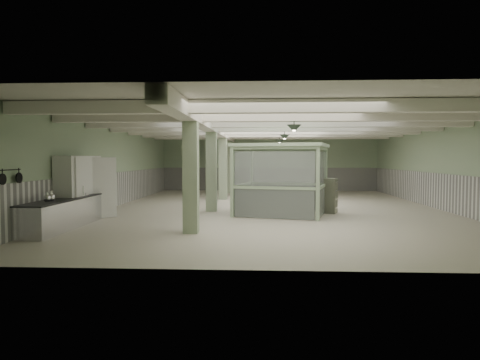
{
  "coord_description": "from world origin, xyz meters",
  "views": [
    {
      "loc": [
        -0.47,
        -18.11,
        2.16
      ],
      "look_at": [
        -1.32,
        -1.66,
        1.3
      ],
      "focal_mm": 32.0,
      "sensor_mm": 36.0,
      "label": 1
    }
  ],
  "objects_px": {
    "walkin_cooler": "(80,188)",
    "filing_cabinet": "(331,196)",
    "guard_booth": "(281,167)",
    "prep_counter": "(69,212)"
  },
  "relations": [
    {
      "from": "guard_booth",
      "to": "filing_cabinet",
      "type": "relative_size",
      "value": 2.88
    },
    {
      "from": "prep_counter",
      "to": "guard_booth",
      "type": "xyz_separation_m",
      "value": [
        6.8,
        3.16,
        1.34
      ]
    },
    {
      "from": "prep_counter",
      "to": "filing_cabinet",
      "type": "xyz_separation_m",
      "value": [
        8.75,
        3.69,
        0.22
      ]
    },
    {
      "from": "walkin_cooler",
      "to": "guard_booth",
      "type": "height_order",
      "value": "guard_booth"
    },
    {
      "from": "walkin_cooler",
      "to": "filing_cabinet",
      "type": "relative_size",
      "value": 1.8
    },
    {
      "from": "walkin_cooler",
      "to": "guard_booth",
      "type": "bearing_deg",
      "value": 17.21
    },
    {
      "from": "prep_counter",
      "to": "walkin_cooler",
      "type": "xyz_separation_m",
      "value": [
        -0.08,
        1.02,
        0.66
      ]
    },
    {
      "from": "walkin_cooler",
      "to": "filing_cabinet",
      "type": "bearing_deg",
      "value": 16.77
    },
    {
      "from": "walkin_cooler",
      "to": "guard_booth",
      "type": "relative_size",
      "value": 0.63
    },
    {
      "from": "guard_booth",
      "to": "filing_cabinet",
      "type": "height_order",
      "value": "guard_booth"
    }
  ]
}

